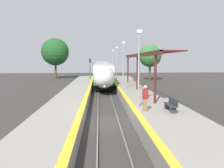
{
  "coord_description": "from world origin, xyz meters",
  "views": [
    {
      "loc": [
        -0.6,
        -15.03,
        4.38
      ],
      "look_at": [
        0.58,
        4.99,
        2.17
      ],
      "focal_mm": 35.0,
      "sensor_mm": 36.0,
      "label": 1
    }
  ],
  "objects_px": {
    "person_waiting": "(145,98)",
    "lamppost_far": "(117,62)",
    "train": "(101,68)",
    "lamppost_mid": "(123,62)",
    "platform_bench": "(171,104)",
    "lamppost_near": "(139,64)",
    "lamppost_farthest": "(113,61)",
    "railway_signal": "(90,69)"
  },
  "relations": [
    {
      "from": "platform_bench",
      "to": "lamppost_mid",
      "type": "xyz_separation_m",
      "value": [
        -1.98,
        11.36,
        2.68
      ]
    },
    {
      "from": "platform_bench",
      "to": "person_waiting",
      "type": "relative_size",
      "value": 1.02
    },
    {
      "from": "train",
      "to": "lamppost_far",
      "type": "distance_m",
      "value": 23.14
    },
    {
      "from": "lamppost_near",
      "to": "railway_signal",
      "type": "bearing_deg",
      "value": 100.79
    },
    {
      "from": "train",
      "to": "lamppost_near",
      "type": "xyz_separation_m",
      "value": [
        2.22,
        -42.84,
        1.9
      ]
    },
    {
      "from": "railway_signal",
      "to": "lamppost_near",
      "type": "distance_m",
      "value": 23.7
    },
    {
      "from": "lamppost_mid",
      "to": "lamppost_far",
      "type": "relative_size",
      "value": 1.0
    },
    {
      "from": "platform_bench",
      "to": "lamppost_far",
      "type": "xyz_separation_m",
      "value": [
        -1.98,
        21.3,
        2.68
      ]
    },
    {
      "from": "lamppost_far",
      "to": "lamppost_near",
      "type": "bearing_deg",
      "value": -90.0
    },
    {
      "from": "lamppost_near",
      "to": "lamppost_farthest",
      "type": "height_order",
      "value": "same"
    },
    {
      "from": "person_waiting",
      "to": "lamppost_mid",
      "type": "height_order",
      "value": "lamppost_mid"
    },
    {
      "from": "lamppost_farthest",
      "to": "person_waiting",
      "type": "bearing_deg",
      "value": -89.62
    },
    {
      "from": "platform_bench",
      "to": "person_waiting",
      "type": "height_order",
      "value": "person_waiting"
    },
    {
      "from": "railway_signal",
      "to": "lamppost_far",
      "type": "height_order",
      "value": "lamppost_far"
    },
    {
      "from": "person_waiting",
      "to": "railway_signal",
      "type": "height_order",
      "value": "railway_signal"
    },
    {
      "from": "lamppost_near",
      "to": "lamppost_mid",
      "type": "height_order",
      "value": "same"
    },
    {
      "from": "train",
      "to": "railway_signal",
      "type": "height_order",
      "value": "railway_signal"
    },
    {
      "from": "person_waiting",
      "to": "lamppost_near",
      "type": "xyz_separation_m",
      "value": [
        -0.21,
        1.42,
        2.24
      ]
    },
    {
      "from": "railway_signal",
      "to": "lamppost_near",
      "type": "height_order",
      "value": "lamppost_near"
    },
    {
      "from": "lamppost_farthest",
      "to": "platform_bench",
      "type": "bearing_deg",
      "value": -86.37
    },
    {
      "from": "train",
      "to": "railway_signal",
      "type": "bearing_deg",
      "value": -96.42
    },
    {
      "from": "train",
      "to": "lamppost_near",
      "type": "bearing_deg",
      "value": -87.03
    },
    {
      "from": "railway_signal",
      "to": "lamppost_near",
      "type": "bearing_deg",
      "value": -79.21
    },
    {
      "from": "train",
      "to": "lamppost_far",
      "type": "height_order",
      "value": "lamppost_far"
    },
    {
      "from": "platform_bench",
      "to": "lamppost_mid",
      "type": "bearing_deg",
      "value": 99.89
    },
    {
      "from": "lamppost_near",
      "to": "lamppost_mid",
      "type": "relative_size",
      "value": 1.0
    },
    {
      "from": "lamppost_mid",
      "to": "lamppost_far",
      "type": "distance_m",
      "value": 9.94
    },
    {
      "from": "person_waiting",
      "to": "lamppost_mid",
      "type": "relative_size",
      "value": 0.32
    },
    {
      "from": "person_waiting",
      "to": "lamppost_farthest",
      "type": "relative_size",
      "value": 0.32
    },
    {
      "from": "person_waiting",
      "to": "lamppost_farthest",
      "type": "distance_m",
      "value": 31.32
    },
    {
      "from": "train",
      "to": "person_waiting",
      "type": "relative_size",
      "value": 37.69
    },
    {
      "from": "lamppost_near",
      "to": "lamppost_farthest",
      "type": "distance_m",
      "value": 29.82
    },
    {
      "from": "person_waiting",
      "to": "lamppost_far",
      "type": "distance_m",
      "value": 21.42
    },
    {
      "from": "train",
      "to": "platform_bench",
      "type": "xyz_separation_m",
      "value": [
        4.2,
        -44.26,
        -0.78
      ]
    },
    {
      "from": "lamppost_mid",
      "to": "lamppost_farthest",
      "type": "distance_m",
      "value": 19.88
    },
    {
      "from": "lamppost_near",
      "to": "lamppost_farthest",
      "type": "relative_size",
      "value": 1.0
    },
    {
      "from": "platform_bench",
      "to": "lamppost_near",
      "type": "height_order",
      "value": "lamppost_near"
    },
    {
      "from": "person_waiting",
      "to": "railway_signal",
      "type": "distance_m",
      "value": 25.11
    },
    {
      "from": "lamppost_far",
      "to": "lamppost_farthest",
      "type": "distance_m",
      "value": 9.94
    },
    {
      "from": "platform_bench",
      "to": "lamppost_far",
      "type": "height_order",
      "value": "lamppost_far"
    },
    {
      "from": "lamppost_near",
      "to": "lamppost_mid",
      "type": "xyz_separation_m",
      "value": [
        0.0,
        9.94,
        0.0
      ]
    },
    {
      "from": "lamppost_mid",
      "to": "lamppost_far",
      "type": "bearing_deg",
      "value": 90.0
    }
  ]
}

